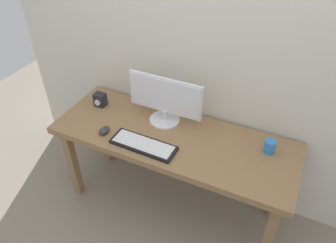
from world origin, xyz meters
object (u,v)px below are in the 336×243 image
at_px(desk, 173,145).
at_px(mouse, 104,130).
at_px(coffee_mug, 270,146).
at_px(keyboard_primary, 143,145).
at_px(audio_controller, 100,100).
at_px(monitor, 165,100).

relative_size(desk, mouse, 18.59).
relative_size(mouse, coffee_mug, 0.98).
relative_size(keyboard_primary, mouse, 4.93).
bearing_deg(keyboard_primary, audio_controller, 152.71).
bearing_deg(audio_controller, coffee_mug, 1.24).
xyz_separation_m(monitor, coffee_mug, (0.79, -0.02, -0.14)).
height_order(audio_controller, coffee_mug, audio_controller).
relative_size(mouse, audio_controller, 0.88).
xyz_separation_m(desk, coffee_mug, (0.66, 0.13, 0.14)).
distance_m(desk, coffee_mug, 0.69).
relative_size(monitor, coffee_mug, 5.82).
xyz_separation_m(mouse, audio_controller, (-0.23, 0.28, 0.03)).
height_order(monitor, audio_controller, monitor).
bearing_deg(audio_controller, keyboard_primary, -27.29).
relative_size(monitor, keyboard_primary, 1.21).
bearing_deg(keyboard_primary, monitor, 88.34).
bearing_deg(desk, coffee_mug, 11.00).
height_order(monitor, keyboard_primary, monitor).
bearing_deg(mouse, keyboard_primary, 1.90).
distance_m(mouse, coffee_mug, 1.17).
bearing_deg(mouse, audio_controller, 131.62).
bearing_deg(audio_controller, mouse, -51.20).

